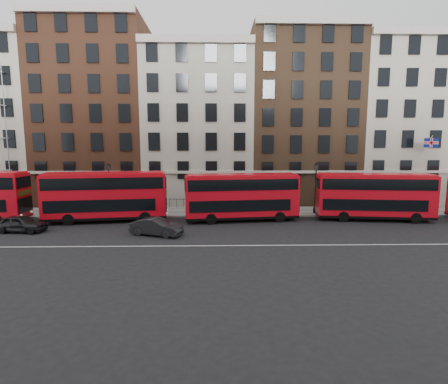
{
  "coord_description": "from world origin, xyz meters",
  "views": [
    {
      "loc": [
        2.15,
        -26.77,
        7.43
      ],
      "look_at": [
        2.86,
        5.0,
        3.0
      ],
      "focal_mm": 28.0,
      "sensor_mm": 36.0,
      "label": 1
    }
  ],
  "objects_px": {
    "bus_c": "(241,196)",
    "car_front": "(156,227)",
    "bus_d": "(374,195)",
    "car_rear": "(21,224)",
    "traffic_light": "(416,192)",
    "bus_b": "(106,195)"
  },
  "relations": [
    {
      "from": "bus_b",
      "to": "car_rear",
      "type": "height_order",
      "value": "bus_b"
    },
    {
      "from": "bus_d",
      "to": "bus_c",
      "type": "bearing_deg",
      "value": -172.92
    },
    {
      "from": "car_rear",
      "to": "traffic_light",
      "type": "relative_size",
      "value": 1.29
    },
    {
      "from": "bus_c",
      "to": "car_front",
      "type": "xyz_separation_m",
      "value": [
        -7.27,
        -5.25,
        -1.73
      ]
    },
    {
      "from": "bus_b",
      "to": "traffic_light",
      "type": "bearing_deg",
      "value": -3.9
    },
    {
      "from": "car_rear",
      "to": "car_front",
      "type": "relative_size",
      "value": 0.98
    },
    {
      "from": "car_front",
      "to": "traffic_light",
      "type": "xyz_separation_m",
      "value": [
        25.47,
        7.31,
        1.73
      ]
    },
    {
      "from": "bus_c",
      "to": "car_front",
      "type": "distance_m",
      "value": 9.14
    },
    {
      "from": "car_rear",
      "to": "bus_c",
      "type": "bearing_deg",
      "value": -72.32
    },
    {
      "from": "bus_c",
      "to": "traffic_light",
      "type": "bearing_deg",
      "value": -0.42
    },
    {
      "from": "traffic_light",
      "to": "car_rear",
      "type": "bearing_deg",
      "value": -170.82
    },
    {
      "from": "car_front",
      "to": "bus_d",
      "type": "bearing_deg",
      "value": -55.4
    },
    {
      "from": "bus_b",
      "to": "bus_d",
      "type": "xyz_separation_m",
      "value": [
        25.8,
        0.01,
        -0.1
      ]
    },
    {
      "from": "car_front",
      "to": "car_rear",
      "type": "bearing_deg",
      "value": 103.55
    },
    {
      "from": "bus_b",
      "to": "car_front",
      "type": "height_order",
      "value": "bus_b"
    },
    {
      "from": "bus_c",
      "to": "bus_d",
      "type": "bearing_deg",
      "value": -6.84
    },
    {
      "from": "bus_c",
      "to": "bus_d",
      "type": "xyz_separation_m",
      "value": [
        12.88,
        0.01,
        0.0
      ]
    },
    {
      "from": "bus_d",
      "to": "traffic_light",
      "type": "bearing_deg",
      "value": 28.12
    },
    {
      "from": "bus_d",
      "to": "car_front",
      "type": "distance_m",
      "value": 20.9
    },
    {
      "from": "bus_d",
      "to": "traffic_light",
      "type": "xyz_separation_m",
      "value": [
        5.31,
        2.05,
        0.0
      ]
    },
    {
      "from": "bus_b",
      "to": "car_front",
      "type": "bearing_deg",
      "value": -50.61
    },
    {
      "from": "bus_c",
      "to": "car_rear",
      "type": "distance_m",
      "value": 19.4
    }
  ]
}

